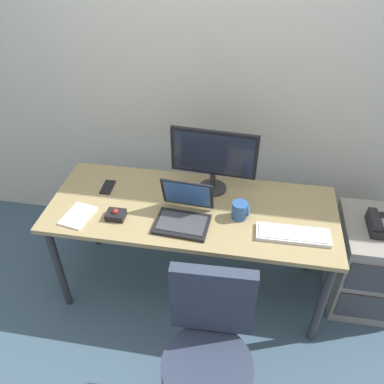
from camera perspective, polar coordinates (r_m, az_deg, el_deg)
The scene contains 13 objects.
ground_plane at distance 2.93m, azimuth 0.00°, elevation -13.26°, with size 8.00×8.00×0.00m, color #395162.
back_wall at distance 2.67m, azimuth 2.64°, elevation 18.64°, with size 6.00×0.10×2.80m, color beige.
desk at distance 2.45m, azimuth 0.00°, elevation -3.57°, with size 1.76×0.70×0.74m.
file_cabinet at distance 2.88m, azimuth 24.02°, elevation -9.37°, with size 0.42×0.53×0.64m.
desk_phone at distance 2.63m, azimuth 25.86°, elevation -4.33°, with size 0.17×0.20×0.09m.
office_chair at distance 2.11m, azimuth 2.33°, elevation -23.36°, with size 0.52×0.52×0.96m.
monitor_main at distance 2.40m, azimuth 3.15°, elevation 5.13°, with size 0.53×0.18×0.42m.
keyboard at distance 2.28m, azimuth 14.46°, elevation -5.97°, with size 0.41×0.14×0.03m.
laptop at distance 2.28m, azimuth -1.19°, elevation -3.05°, with size 0.33×0.30×0.23m.
trackball_mouse at distance 2.36m, azimuth -11.01°, elevation -3.24°, with size 0.11×0.09×0.07m.
coffee_mug at distance 2.31m, azimuth 7.00°, elevation -2.66°, with size 0.10×0.09×0.11m.
paper_notepad at distance 2.43m, azimuth -16.21°, elevation -3.33°, with size 0.15×0.21×0.01m, color white.
cell_phone at distance 2.61m, azimuth -12.15°, elevation 0.70°, with size 0.07×0.14×0.01m, color black.
Camera 1 is at (0.30, -1.80, 2.30)m, focal length 36.72 mm.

